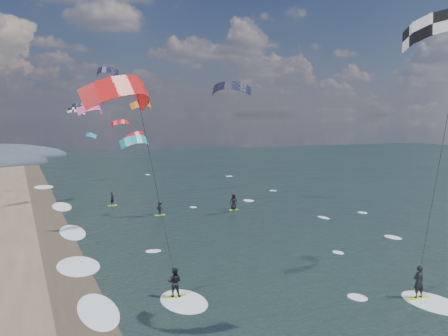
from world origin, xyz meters
name	(u,v)px	position (x,y,z in m)	size (l,w,h in m)	color
ground	(328,320)	(0.00, 0.00, 0.00)	(260.00, 260.00, 0.00)	black
wet_sand_strip	(74,290)	(-12.00, 10.00, 0.00)	(3.00, 240.00, 0.00)	#382D23
kitesurfer_near_b	(152,163)	(-8.95, 2.04, 8.57)	(7.11, 9.21, 13.23)	#A7EC29
far_kitesurfers	(184,204)	(2.38, 31.77, 0.84)	(13.49, 8.91, 1.84)	#A7EC29
bg_kite_field	(123,112)	(-0.45, 51.21, 11.28)	(14.84, 65.33, 11.09)	black
shoreline_surf	(84,266)	(-10.80, 14.75, 0.00)	(2.40, 79.40, 0.11)	white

